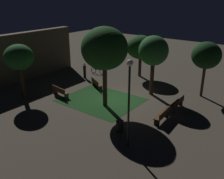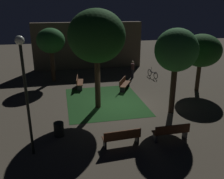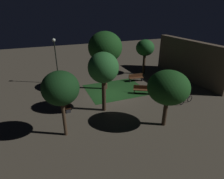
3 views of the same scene
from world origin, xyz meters
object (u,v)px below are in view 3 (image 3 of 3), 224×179
Objects in this scene: tree_back_right at (61,89)px; tree_back_left at (168,88)px; lamp_post_path_center at (56,54)px; bench_corner at (62,93)px; bicycle at (186,100)px; pedestrian at (175,87)px; bench_front_right at (66,104)px; bench_back_row at (142,89)px; trash_bin at (72,82)px; tree_left_canopy at (103,68)px; tree_near_wall at (145,48)px; tree_tall_center at (105,48)px; bench_near_trees at (136,77)px.

tree_back_left is at bearing 77.57° from tree_back_right.
tree_back_left is 0.83× the size of lamp_post_path_center.
bench_corner is 12.06m from bicycle.
tree_back_right reaches higher than pedestrian.
bench_back_row is (-0.29, 7.93, 0.00)m from bench_front_right.
trash_bin is at bearing -133.37° from bicycle.
pedestrian is at bearing 91.48° from tree_left_canopy.
bench_back_row is at bearing 50.97° from lamp_post_path_center.
tree_back_right reaches higher than bicycle.
tree_near_wall is (-5.49, 3.45, 3.00)m from bench_back_row.
tree_back_left is 0.92× the size of tree_back_right.
tree_left_canopy is 1.09× the size of tree_back_right.
bench_front_right is 5.62m from trash_bin.
trash_bin is (-2.89, 1.60, -0.12)m from bench_corner.
tree_tall_center is at bearing 51.46° from lamp_post_path_center.
pedestrian is (1.56, 2.91, 0.37)m from bench_back_row.
tree_tall_center is at bearing 94.36° from bench_corner.
bench_front_right is 4.79m from tree_left_canopy.
tree_tall_center reaches higher than bicycle.
pedestrian is (7.81, 10.62, -2.64)m from lamp_post_path_center.
tree_near_wall is at bearing 131.14° from tree_left_canopy.
tree_back_left is 0.70× the size of tree_tall_center.
tree_left_canopy is 0.98× the size of lamp_post_path_center.
bench_front_right is 0.41× the size of tree_back_left.
tree_left_canopy is 8.51m from bicycle.
bench_front_right is 11.11m from bicycle.
tree_back_left is at bearing -23.46° from tree_near_wall.
tree_near_wall is 2.85× the size of pedestrian.
bench_back_row is (2.21, 7.93, 0.00)m from bench_corner.
lamp_post_path_center is at bearing -129.75° from trash_bin.
tree_tall_center is (2.91, -6.55, 1.09)m from tree_near_wall.
bench_front_right is 0.35× the size of lamp_post_path_center.
bench_near_trees is (-3.74, 9.10, 0.00)m from bench_front_right.
tree_back_right is (2.23, -3.68, -0.27)m from tree_left_canopy.
bench_corner is 0.42× the size of tree_back_left.
tree_near_wall is 0.74× the size of tree_tall_center.
bench_back_row is 10.37m from lamp_post_path_center.
bench_corner is at bearing -73.93° from tree_near_wall.
tree_tall_center is at bearing -167.90° from tree_back_left.
tree_left_canopy is at bearing -70.09° from bench_back_row.
pedestrian is at bearing 83.33° from bench_front_right.
bench_near_trees is 8.64m from tree_left_canopy.
bench_back_row is 7.14m from tree_near_wall.
tree_tall_center is 3.85× the size of pedestrian.
bench_near_trees is 0.36× the size of tree_left_canopy.
tree_back_left is at bearing 40.18° from bench_corner.
trash_bin is 0.42× the size of bicycle.
bicycle is at bearing 47.09° from lamp_post_path_center.
tree_tall_center reaches higher than tree_back_left.
tree_back_left is at bearing 24.97° from trash_bin.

